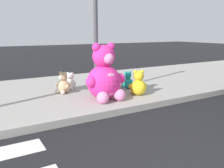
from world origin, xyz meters
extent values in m
cube|color=#9E9B93|center=(0.00, 5.20, 0.07)|extent=(28.00, 4.40, 0.15)
cylinder|color=#4C4C51|center=(1.00, 4.40, 1.75)|extent=(0.11, 0.11, 3.20)
sphere|color=#F22D93|center=(0.93, 3.85, 0.56)|extent=(0.82, 0.82, 0.82)
ellipsoid|color=pink|center=(0.93, 3.56, 0.56)|extent=(0.45, 0.19, 0.53)
sphere|color=#F22D93|center=(0.93, 3.85, 1.17)|extent=(0.54, 0.54, 0.54)
sphere|color=pink|center=(0.93, 3.62, 1.14)|extent=(0.25, 0.25, 0.25)
sphere|color=#F22D93|center=(1.11, 3.85, 1.38)|extent=(0.20, 0.20, 0.20)
sphere|color=#F22D93|center=(1.32, 3.75, 0.62)|extent=(0.26, 0.26, 0.26)
sphere|color=pink|center=(1.16, 3.51, 0.29)|extent=(0.28, 0.28, 0.28)
sphere|color=#F22D93|center=(0.74, 3.85, 1.38)|extent=(0.20, 0.20, 0.20)
sphere|color=#F22D93|center=(0.54, 3.74, 0.62)|extent=(0.26, 0.26, 0.26)
sphere|color=pink|center=(0.71, 3.50, 0.29)|extent=(0.28, 0.28, 0.28)
sphere|color=white|center=(0.60, 5.21, 0.30)|extent=(0.29, 0.29, 0.29)
ellipsoid|color=white|center=(0.52, 5.14, 0.30)|extent=(0.15, 0.16, 0.19)
sphere|color=white|center=(0.60, 5.21, 0.51)|extent=(0.19, 0.19, 0.19)
sphere|color=white|center=(0.54, 5.16, 0.50)|extent=(0.09, 0.09, 0.09)
sphere|color=white|center=(0.64, 5.16, 0.59)|extent=(0.07, 0.07, 0.07)
sphere|color=white|center=(0.66, 5.08, 0.32)|extent=(0.09, 0.09, 0.09)
sphere|color=white|center=(0.56, 5.07, 0.20)|extent=(0.10, 0.10, 0.10)
sphere|color=white|center=(0.55, 5.26, 0.59)|extent=(0.07, 0.07, 0.07)
sphere|color=white|center=(0.48, 5.29, 0.32)|extent=(0.09, 0.09, 0.09)
sphere|color=white|center=(0.45, 5.19, 0.20)|extent=(0.10, 0.10, 0.10)
sphere|color=red|center=(1.58, 4.57, 0.32)|extent=(0.33, 0.33, 0.33)
ellipsoid|color=#DB7B7B|center=(1.61, 4.69, 0.32)|extent=(0.19, 0.11, 0.22)
sphere|color=red|center=(1.58, 4.57, 0.56)|extent=(0.22, 0.22, 0.22)
sphere|color=#DB7B7B|center=(1.60, 4.66, 0.55)|extent=(0.10, 0.10, 0.10)
sphere|color=red|center=(1.51, 4.59, 0.65)|extent=(0.08, 0.08, 0.08)
sphere|color=red|center=(1.44, 4.65, 0.34)|extent=(0.10, 0.10, 0.10)
sphere|color=#DB7B7B|center=(1.53, 4.73, 0.21)|extent=(0.11, 0.11, 0.11)
sphere|color=red|center=(1.66, 4.56, 0.65)|extent=(0.08, 0.08, 0.08)
sphere|color=red|center=(1.75, 4.58, 0.34)|extent=(0.10, 0.10, 0.10)
sphere|color=#DB7B7B|center=(1.70, 4.69, 0.21)|extent=(0.11, 0.11, 0.11)
sphere|color=tan|center=(0.28, 4.88, 0.32)|extent=(0.35, 0.35, 0.35)
ellipsoid|color=beige|center=(0.17, 4.82, 0.32)|extent=(0.16, 0.20, 0.23)
sphere|color=tan|center=(0.28, 4.88, 0.58)|extent=(0.23, 0.23, 0.23)
sphere|color=beige|center=(0.19, 4.83, 0.57)|extent=(0.10, 0.10, 0.10)
sphere|color=tan|center=(0.32, 4.81, 0.67)|extent=(0.09, 0.09, 0.09)
sphere|color=tan|center=(0.32, 4.72, 0.35)|extent=(0.11, 0.11, 0.11)
sphere|color=beige|center=(0.20, 4.72, 0.21)|extent=(0.12, 0.12, 0.12)
sphere|color=tan|center=(0.24, 4.95, 0.67)|extent=(0.09, 0.09, 0.09)
sphere|color=tan|center=(0.16, 5.00, 0.35)|extent=(0.11, 0.11, 0.11)
sphere|color=beige|center=(0.10, 4.89, 0.21)|extent=(0.12, 0.12, 0.12)
sphere|color=teal|center=(2.00, 4.44, 0.30)|extent=(0.31, 0.31, 0.31)
ellipsoid|color=#7BBFBC|center=(2.00, 4.55, 0.30)|extent=(0.17, 0.07, 0.20)
sphere|color=teal|center=(2.00, 4.44, 0.53)|extent=(0.20, 0.20, 0.20)
sphere|color=#7BBFBC|center=(2.00, 4.52, 0.52)|extent=(0.09, 0.09, 0.09)
sphere|color=teal|center=(1.93, 4.43, 0.61)|extent=(0.08, 0.08, 0.08)
sphere|color=teal|center=(1.86, 4.47, 0.33)|extent=(0.10, 0.10, 0.10)
sphere|color=#7BBFBC|center=(1.92, 4.56, 0.20)|extent=(0.11, 0.11, 0.11)
sphere|color=teal|center=(2.08, 4.44, 0.61)|extent=(0.08, 0.08, 0.08)
sphere|color=teal|center=(2.15, 4.48, 0.33)|extent=(0.10, 0.10, 0.10)
sphere|color=#7BBFBC|center=(2.08, 4.57, 0.20)|extent=(0.11, 0.11, 0.11)
sphere|color=yellow|center=(1.84, 3.71, 0.35)|extent=(0.40, 0.40, 0.40)
ellipsoid|color=#F0DB80|center=(1.88, 3.85, 0.35)|extent=(0.23, 0.14, 0.26)
sphere|color=yellow|center=(1.84, 3.71, 0.64)|extent=(0.26, 0.26, 0.26)
sphere|color=#F0DB80|center=(1.87, 3.82, 0.63)|extent=(0.12, 0.12, 0.12)
sphere|color=yellow|center=(1.76, 3.73, 0.75)|extent=(0.10, 0.10, 0.10)
sphere|color=yellow|center=(1.67, 3.80, 0.38)|extent=(0.12, 0.12, 0.12)
sphere|color=#F0DB80|center=(1.78, 3.90, 0.22)|extent=(0.14, 0.14, 0.14)
sphere|color=yellow|center=(1.93, 3.69, 0.75)|extent=(0.10, 0.10, 0.10)
sphere|color=yellow|center=(2.04, 3.71, 0.38)|extent=(0.12, 0.12, 0.12)
sphere|color=#F0DB80|center=(1.99, 3.85, 0.22)|extent=(0.14, 0.14, 0.14)
camera|label=1|loc=(-1.72, -1.07, 1.74)|focal=38.59mm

